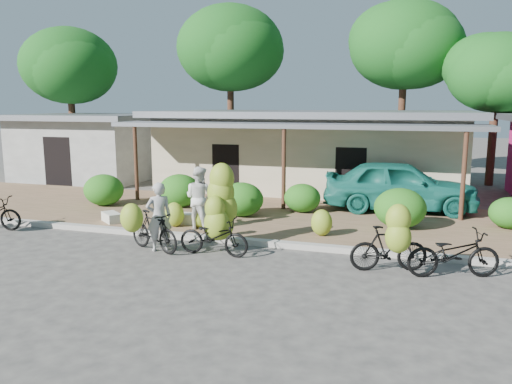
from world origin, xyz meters
TOP-DOWN VIEW (x-y plane):
  - ground at (0.00, 0.00)m, footprint 100.00×100.00m
  - sidewalk at (0.00, 5.00)m, footprint 60.00×6.00m
  - curb at (0.00, 2.00)m, footprint 60.00×0.25m
  - shop_main at (0.00, 10.93)m, footprint 13.00×8.50m
  - shop_grey at (-11.00, 10.99)m, footprint 7.00×6.00m
  - tree_back_left at (-13.69, 13.11)m, footprint 5.13×5.00m
  - tree_far_center at (-5.69, 16.11)m, footprint 5.80×5.73m
  - tree_center_right at (3.31, 16.61)m, footprint 5.54×5.44m
  - tree_near_right at (7.31, 14.61)m, footprint 4.49×4.31m
  - hedge_0 at (-6.16, 4.83)m, footprint 1.41×1.27m
  - hedge_1 at (-3.52, 5.40)m, footprint 1.45×1.31m
  - hedge_2 at (-0.99, 4.64)m, footprint 1.38×1.24m
  - hedge_3 at (0.71, 5.81)m, footprint 1.20×1.08m
  - hedge_4 at (3.82, 4.54)m, footprint 1.47×1.32m
  - hedge_5 at (6.83, 5.39)m, footprint 1.15×1.03m
  - bike_left at (-2.03, 0.64)m, footprint 1.74×1.37m
  - bike_center at (-0.42, 1.15)m, footprint 1.78×1.17m
  - bike_right at (3.73, 0.75)m, footprint 1.76×1.33m
  - bike_far_right at (5.00, 0.90)m, footprint 2.07×1.25m
  - loose_banana_a at (-2.41, 2.75)m, footprint 0.57×0.49m
  - loose_banana_b at (-1.62, 2.81)m, footprint 0.51×0.43m
  - loose_banana_c at (1.84, 3.00)m, footprint 0.58×0.49m
  - sack_near at (-2.12, 3.22)m, footprint 0.86×0.43m
  - sack_far at (-4.50, 2.72)m, footprint 0.82×0.76m
  - vendor at (-1.86, 0.81)m, footprint 0.75×0.71m
  - bystander at (-1.62, 2.74)m, footprint 0.99×0.85m
  - teal_van at (3.74, 7.00)m, footprint 5.14×2.49m

SIDE VIEW (x-z plane):
  - ground at x=0.00m, z-range 0.00..0.00m
  - sidewalk at x=0.00m, z-range 0.00..0.12m
  - curb at x=0.00m, z-range 0.00..0.15m
  - sack_far at x=-4.50m, z-range 0.12..0.40m
  - sack_near at x=-2.12m, z-range 0.12..0.42m
  - loose_banana_b at x=-1.62m, z-range 0.12..0.76m
  - loose_banana_a at x=-2.41m, z-range 0.12..0.83m
  - loose_banana_c at x=1.84m, z-range 0.12..0.84m
  - bike_far_right at x=5.00m, z-range 0.00..1.03m
  - hedge_5 at x=6.83m, z-range 0.12..1.02m
  - hedge_3 at x=0.71m, z-range 0.12..1.06m
  - bike_left at x=-2.03m, z-range -0.06..1.25m
  - hedge_2 at x=-0.99m, z-range 0.12..1.20m
  - hedge_0 at x=-6.16m, z-range 0.12..1.22m
  - bike_right at x=3.73m, z-range -0.14..1.48m
  - hedge_1 at x=-3.52m, z-range 0.12..1.25m
  - hedge_4 at x=3.82m, z-range 0.12..1.27m
  - vendor at x=-1.86m, z-range 0.00..1.74m
  - bike_center at x=-0.42m, z-range -0.22..1.98m
  - teal_van at x=3.74m, z-range 0.12..1.81m
  - bystander at x=-1.62m, z-range 0.12..1.90m
  - shop_grey at x=-11.00m, z-range 0.04..3.19m
  - shop_main at x=0.00m, z-range 0.05..3.40m
  - tree_near_right at x=7.31m, z-range 1.71..8.45m
  - tree_back_left at x=-13.69m, z-range 1.92..9.56m
  - tree_center_right at x=3.31m, z-range 2.27..10.95m
  - tree_far_center at x=-5.69m, z-range 2.25..11.13m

